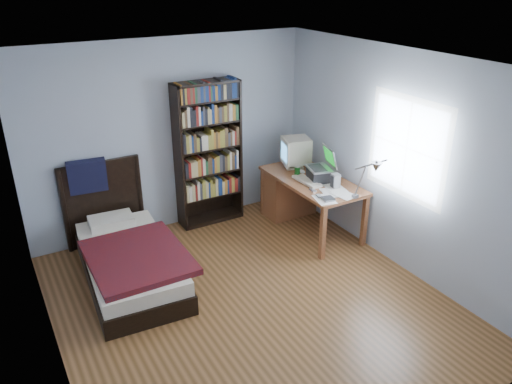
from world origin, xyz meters
TOP-DOWN VIEW (x-y plane):
  - room at (0.03, -0.00)m, footprint 4.20×4.24m
  - desk at (1.50, 1.43)m, footprint 0.75×1.49m
  - crt_monitor at (1.54, 1.49)m, footprint 0.46×0.43m
  - laptop at (1.56, 0.95)m, footprint 0.43×0.41m
  - desk_lamp at (1.49, -0.08)m, footprint 0.24×0.54m
  - keyboard at (1.39, 0.97)m, footprint 0.19×0.45m
  - speaker at (1.59, 0.66)m, footprint 0.10×0.10m
  - soda_can at (1.39, 1.21)m, footprint 0.07×0.07m
  - mouse at (1.51, 1.27)m, footprint 0.07×0.12m
  - phone_silver at (1.29, 0.72)m, footprint 0.05×0.10m
  - phone_grey at (1.25, 0.54)m, footprint 0.07×0.10m
  - external_drive at (1.29, 0.41)m, footprint 0.15×0.15m
  - bookshelf at (0.45, 1.94)m, footprint 0.88×0.30m
  - bed at (-0.96, 1.14)m, footprint 1.07×2.05m

SIDE VIEW (x-z plane):
  - bed at x=-0.96m, z-range -0.32..0.84m
  - desk at x=1.50m, z-range 0.05..0.78m
  - phone_silver at x=1.29m, z-range 0.73..0.75m
  - phone_grey at x=1.25m, z-range 0.73..0.75m
  - external_drive at x=1.29m, z-range 0.73..0.76m
  - keyboard at x=1.39m, z-range 0.72..0.77m
  - mouse at x=1.51m, z-range 0.73..0.77m
  - soda_can at x=1.39m, z-range 0.73..0.86m
  - speaker at x=1.59m, z-range 0.73..0.91m
  - laptop at x=1.56m, z-range 0.63..1.06m
  - crt_monitor at x=1.54m, z-range 0.76..1.18m
  - bookshelf at x=0.45m, z-range 0.00..1.95m
  - desk_lamp at x=1.49m, z-range 0.93..1.57m
  - room at x=0.03m, z-range 0.00..2.50m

